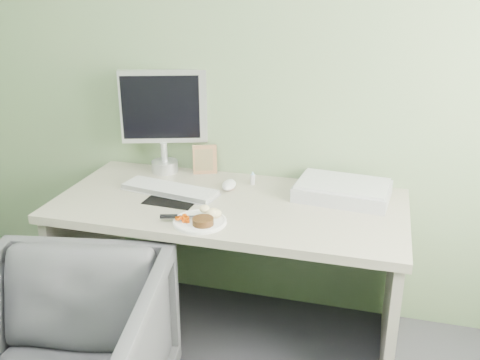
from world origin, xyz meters
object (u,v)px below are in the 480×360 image
(plate, at_px, (200,222))
(scanner, at_px, (343,191))
(desk, at_px, (229,237))
(monitor, at_px, (164,116))

(plate, xyz_separation_m, scanner, (0.55, 0.43, 0.03))
(desk, relative_size, monitor, 3.01)
(scanner, bearing_deg, monitor, 177.83)
(desk, height_order, plate, plate)
(desk, distance_m, plate, 0.32)
(plate, distance_m, monitor, 0.74)
(monitor, bearing_deg, plate, -73.50)
(plate, xyz_separation_m, monitor, (-0.39, 0.56, 0.29))
(plate, height_order, scanner, scanner)
(scanner, height_order, monitor, monitor)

